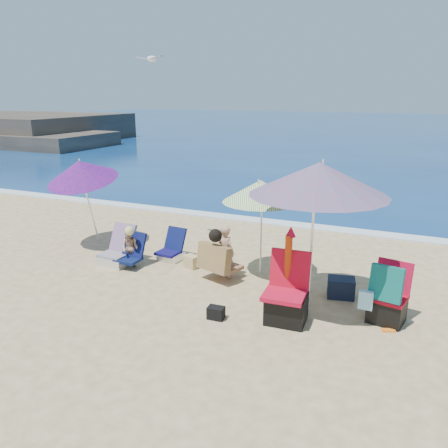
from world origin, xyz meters
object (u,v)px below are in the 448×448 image
at_px(umbrella_striped, 261,191).
at_px(person_left, 130,248).
at_px(chair_rainbow, 117,254).
at_px(seagull, 152,59).
at_px(umbrella_blue, 81,171).
at_px(camp_chair_right, 387,301).
at_px(chair_navy, 172,251).
at_px(furled_umbrella, 288,267).
at_px(camp_chair_left, 287,301).
at_px(umbrella_turquoise, 319,179).
at_px(person_center, 221,254).

relative_size(umbrella_striped, person_left, 2.21).
bearing_deg(chair_rainbow, person_left, -1.48).
bearing_deg(seagull, person_left, -82.61).
bearing_deg(umbrella_blue, camp_chair_right, -8.89).
bearing_deg(umbrella_blue, chair_navy, 1.26).
height_order(furled_umbrella, camp_chair_left, furled_umbrella).
bearing_deg(person_left, camp_chair_left, -15.20).
relative_size(umbrella_turquoise, person_left, 2.99).
xyz_separation_m(camp_chair_right, person_center, (-3.01, 0.53, 0.15)).
bearing_deg(umbrella_striped, umbrella_blue, 179.19).
bearing_deg(umbrella_turquoise, furled_umbrella, -133.44).
bearing_deg(umbrella_turquoise, person_left, 173.84).
bearing_deg(camp_chair_left, camp_chair_right, 21.93).
relative_size(umbrella_striped, furled_umbrella, 1.30).
height_order(umbrella_blue, seagull, seagull).
relative_size(umbrella_blue, camp_chair_left, 1.99).
distance_m(camp_chair_left, seagull, 5.83).
bearing_deg(person_left, umbrella_turquoise, -6.16).
height_order(person_center, seagull, seagull).
bearing_deg(person_left, person_center, 3.79).
bearing_deg(furled_umbrella, umbrella_striped, 124.96).
relative_size(person_center, person_left, 1.19).
relative_size(furled_umbrella, camp_chair_right, 1.50).
relative_size(chair_rainbow, camp_chair_right, 0.80).
height_order(chair_navy, seagull, seagull).
bearing_deg(person_center, camp_chair_right, -9.93).
bearing_deg(person_left, camp_chair_right, -4.55).
xyz_separation_m(umbrella_striped, chair_rainbow, (-2.91, -0.57, -1.46)).
xyz_separation_m(umbrella_turquoise, furled_umbrella, (-0.33, -0.35, -1.36)).
relative_size(camp_chair_left, seagull, 1.59).
relative_size(chair_rainbow, person_left, 0.91).
distance_m(umbrella_striped, seagull, 3.77).
xyz_separation_m(umbrella_blue, chair_navy, (2.23, 0.05, -1.60)).
bearing_deg(camp_chair_right, chair_navy, 166.16).
xyz_separation_m(umbrella_blue, seagull, (1.49, 0.77, 2.34)).
relative_size(chair_rainbow, camp_chair_left, 0.73).
xyz_separation_m(umbrella_blue, camp_chair_right, (6.65, -1.04, -1.41)).
bearing_deg(camp_chair_left, seagull, 147.55).
distance_m(umbrella_turquoise, chair_rainbow, 4.63).
xyz_separation_m(umbrella_turquoise, chair_navy, (-3.28, 1.11, -1.99)).
bearing_deg(chair_navy, chair_rainbow, -142.80).
height_order(chair_navy, camp_chair_right, camp_chair_right).
bearing_deg(umbrella_turquoise, umbrella_striped, 141.78).
relative_size(umbrella_blue, chair_rainbow, 2.73).
bearing_deg(camp_chair_right, umbrella_striped, 157.88).
xyz_separation_m(person_center, seagull, (-2.15, 1.28, 3.61)).
height_order(camp_chair_left, person_left, camp_chair_left).
bearing_deg(umbrella_turquoise, camp_chair_left, -116.28).
distance_m(chair_navy, chair_rainbow, 1.13).
xyz_separation_m(chair_rainbow, camp_chair_right, (5.32, -0.41, 0.15)).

